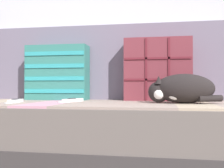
# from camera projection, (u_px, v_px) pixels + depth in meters

# --- Properties ---
(couch) EXTENTS (1.78, 0.86, 0.36)m
(couch) POSITION_uv_depth(u_px,v_px,m) (90.00, 135.00, 1.58)
(couch) COLOR #3D3838
(couch) RESTS_ON ground_plane
(sofa_backrest) EXTENTS (1.74, 0.14, 0.50)m
(sofa_backrest) POSITION_uv_depth(u_px,v_px,m) (103.00, 63.00, 1.94)
(sofa_backrest) COLOR slate
(sofa_backrest) RESTS_ON couch
(throw_pillow_quilted) EXTENTS (0.41, 0.14, 0.38)m
(throw_pillow_quilted) POSITION_uv_depth(u_px,v_px,m) (158.00, 70.00, 1.73)
(throw_pillow_quilted) COLOR brown
(throw_pillow_quilted) RESTS_ON couch
(throw_pillow_striped) EXTENTS (0.40, 0.14, 0.36)m
(throw_pillow_striped) POSITION_uv_depth(u_px,v_px,m) (58.00, 73.00, 1.84)
(throw_pillow_striped) COLOR #337A70
(throw_pillow_striped) RESTS_ON couch
(sleeping_cat) EXTENTS (0.38, 0.18, 0.15)m
(sleeping_cat) POSITION_uv_depth(u_px,v_px,m) (180.00, 89.00, 1.45)
(sleeping_cat) COLOR black
(sleeping_cat) RESTS_ON couch
(game_remote_near) EXTENTS (0.11, 0.20, 0.02)m
(game_remote_near) POSITION_uv_depth(u_px,v_px,m) (72.00, 100.00, 1.58)
(game_remote_near) COLOR white
(game_remote_near) RESTS_ON couch
(game_remote_far) EXTENTS (0.07, 0.20, 0.02)m
(game_remote_far) POSITION_uv_depth(u_px,v_px,m) (15.00, 101.00, 1.50)
(game_remote_far) COLOR white
(game_remote_far) RESTS_ON couch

